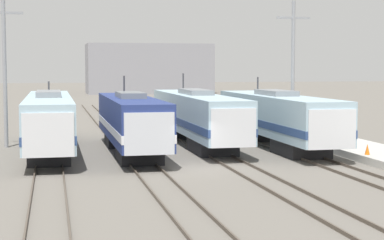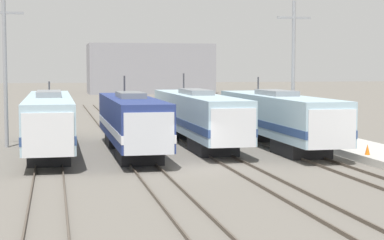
# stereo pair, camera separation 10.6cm
# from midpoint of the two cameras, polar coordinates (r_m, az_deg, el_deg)

# --- Properties ---
(ground_plane) EXTENTS (400.00, 400.00, 0.00)m
(ground_plane) POSITION_cam_midpoint_polar(r_m,az_deg,el_deg) (34.63, 0.29, -4.41)
(ground_plane) COLOR #666059
(rail_pair_far_left) EXTENTS (1.50, 120.00, 0.15)m
(rail_pair_far_left) POSITION_cam_midpoint_polar(r_m,az_deg,el_deg) (33.83, -12.52, -4.61)
(rail_pair_far_left) COLOR #4C4238
(rail_pair_far_left) RESTS_ON ground_plane
(rail_pair_center_left) EXTENTS (1.51, 120.00, 0.15)m
(rail_pair_center_left) POSITION_cam_midpoint_polar(r_m,az_deg,el_deg) (34.17, -3.90, -4.42)
(rail_pair_center_left) COLOR #4C4238
(rail_pair_center_left) RESTS_ON ground_plane
(rail_pair_center_right) EXTENTS (1.51, 120.00, 0.15)m
(rail_pair_center_right) POSITION_cam_midpoint_polar(r_m,az_deg,el_deg) (35.25, 4.36, -4.14)
(rail_pair_center_right) COLOR #4C4238
(rail_pair_center_right) RESTS_ON ground_plane
(rail_pair_far_right) EXTENTS (1.50, 120.00, 0.15)m
(rail_pair_far_right) POSITION_cam_midpoint_polar(r_m,az_deg,el_deg) (37.02, 11.98, -3.81)
(rail_pair_far_right) COLOR #4C4238
(rail_pair_far_right) RESTS_ON ground_plane
(locomotive_far_left) EXTENTS (2.86, 19.83, 4.48)m
(locomotive_far_left) POSITION_cam_midpoint_polar(r_m,az_deg,el_deg) (42.42, -12.50, -0.06)
(locomotive_far_left) COLOR #232326
(locomotive_far_left) RESTS_ON ground_plane
(locomotive_center_left) EXTENTS (2.90, 16.33, 4.91)m
(locomotive_center_left) POSITION_cam_midpoint_polar(r_m,az_deg,el_deg) (40.79, -5.32, -0.19)
(locomotive_center_left) COLOR black
(locomotive_center_left) RESTS_ON ground_plane
(locomotive_center_right) EXTENTS (2.92, 19.79, 5.02)m
(locomotive_center_right) POSITION_cam_midpoint_polar(r_m,az_deg,el_deg) (45.27, 0.55, 0.33)
(locomotive_center_right) COLOR #232326
(locomotive_center_right) RESTS_ON ground_plane
(locomotive_far_right) EXTENTS (3.10, 18.38, 4.77)m
(locomotive_far_right) POSITION_cam_midpoint_polar(r_m,az_deg,el_deg) (44.14, 7.80, 0.17)
(locomotive_far_right) COLOR #232326
(locomotive_far_right) RESTS_ON ground_plane
(catenary_tower_left) EXTENTS (2.61, 0.27, 10.43)m
(catenary_tower_left) POSITION_cam_midpoint_polar(r_m,az_deg,el_deg) (45.59, -16.22, 4.57)
(catenary_tower_left) COLOR gray
(catenary_tower_left) RESTS_ON ground_plane
(catenary_tower_right) EXTENTS (2.61, 0.27, 10.43)m
(catenary_tower_right) POSITION_cam_midpoint_polar(r_m,az_deg,el_deg) (48.77, 9.06, 4.69)
(catenary_tower_right) COLOR gray
(catenary_tower_right) RESTS_ON ground_plane
(traffic_cone) EXTENTS (0.30, 0.30, 0.61)m
(traffic_cone) POSITION_cam_midpoint_polar(r_m,az_deg,el_deg) (38.44, 15.41, -2.54)
(traffic_cone) COLOR orange
(traffic_cone) RESTS_ON platform
(depot_building) EXTENTS (26.08, 12.48, 10.42)m
(depot_building) POSITION_cam_midpoint_polar(r_m,az_deg,el_deg) (137.46, -3.75, 4.57)
(depot_building) COLOR gray
(depot_building) RESTS_ON ground_plane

